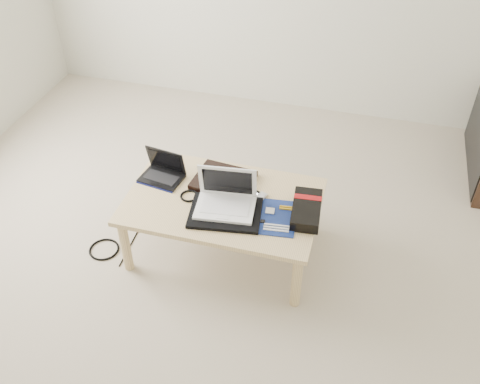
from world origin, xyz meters
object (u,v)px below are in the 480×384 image
(coffee_table, at_px, (223,206))
(netbook, at_px, (163,172))
(white_laptop, at_px, (226,199))
(gpu_box, at_px, (306,210))

(coffee_table, height_order, netbook, netbook)
(white_laptop, bearing_deg, netbook, 159.53)
(white_laptop, relative_size, gpu_box, 1.09)
(white_laptop, bearing_deg, coffee_table, 120.86)
(coffee_table, xyz_separation_m, gpu_box, (0.48, 0.00, 0.08))
(coffee_table, distance_m, white_laptop, 0.14)
(white_laptop, height_order, gpu_box, white_laptop)
(netbook, relative_size, white_laptop, 0.77)
(netbook, distance_m, white_laptop, 0.47)
(white_laptop, distance_m, gpu_box, 0.45)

